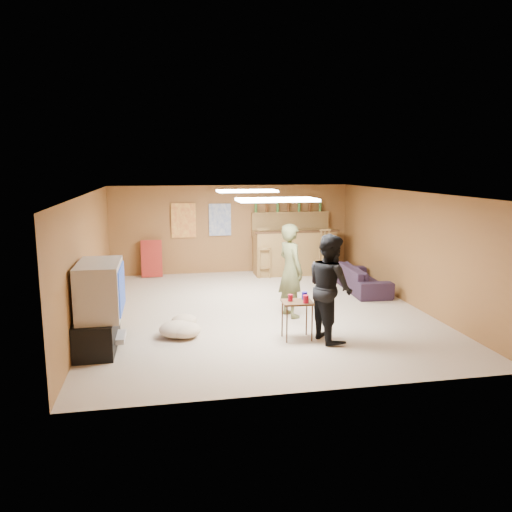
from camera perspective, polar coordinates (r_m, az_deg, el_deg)
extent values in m
plane|color=tan|center=(9.44, 0.23, -6.19)|extent=(7.00, 7.00, 0.00)
cube|color=silver|center=(9.07, 0.24, 7.26)|extent=(6.00, 7.00, 0.02)
cube|color=brown|center=(12.61, -2.80, 3.08)|extent=(6.00, 0.02, 2.20)
cube|color=brown|center=(5.88, 6.76, -5.39)|extent=(6.00, 0.02, 2.20)
cube|color=brown|center=(9.12, -18.61, -0.23)|extent=(0.02, 7.00, 2.20)
cube|color=brown|center=(10.19, 17.03, 0.92)|extent=(0.02, 7.00, 2.20)
cube|color=black|center=(7.84, -17.67, -8.26)|extent=(0.55, 1.30, 0.50)
cube|color=#B2B2B7|center=(7.85, -16.02, -8.93)|extent=(0.35, 0.50, 0.08)
cube|color=#B2B2B7|center=(7.66, -17.41, -3.63)|extent=(0.60, 1.10, 0.80)
cube|color=navy|center=(7.63, -15.10, -3.57)|extent=(0.02, 0.95, 0.65)
cube|color=brown|center=(12.45, 4.43, 0.42)|extent=(2.00, 0.60, 1.10)
cube|color=#382212|center=(12.13, 4.77, 2.78)|extent=(2.10, 0.12, 0.05)
cube|color=brown|center=(12.76, 3.96, 4.96)|extent=(2.00, 0.18, 0.05)
cube|color=brown|center=(12.81, 3.92, 3.64)|extent=(2.00, 0.14, 0.60)
cube|color=#BF3F26|center=(12.43, -8.28, 4.05)|extent=(0.60, 0.03, 0.85)
cube|color=#334C99|center=(12.50, -4.15, 4.16)|extent=(0.55, 0.03, 0.80)
cube|color=maroon|center=(12.40, -11.83, -0.29)|extent=(0.50, 0.26, 0.91)
cube|color=white|center=(7.61, 2.40, 6.43)|extent=(1.20, 0.60, 0.04)
cube|color=white|center=(10.25, -1.05, 7.44)|extent=(1.20, 0.60, 0.04)
imported|color=brown|center=(8.90, 3.98, -1.67)|extent=(0.57, 0.70, 1.68)
imported|color=black|center=(7.78, 8.45, -3.57)|extent=(0.76, 0.91, 1.66)
imported|color=black|center=(11.06, 12.07, -2.54)|extent=(0.81, 1.86, 0.53)
cube|color=#382212|center=(7.87, 4.70, -7.32)|extent=(0.49, 0.40, 0.61)
cylinder|color=#A30A26|center=(7.78, 3.94, -4.79)|extent=(0.09, 0.09, 0.10)
cylinder|color=#A30A26|center=(7.69, 5.72, -4.93)|extent=(0.11, 0.11, 0.12)
cylinder|color=#1D1698|center=(7.89, 5.56, -4.54)|extent=(0.10, 0.10, 0.12)
ellipsoid|color=tan|center=(8.06, -8.18, -8.37)|extent=(0.59, 0.59, 0.23)
ellipsoid|color=tan|center=(8.61, -8.22, -7.28)|extent=(0.54, 0.54, 0.19)
ellipsoid|color=tan|center=(8.10, -9.10, -8.25)|extent=(0.60, 0.60, 0.25)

